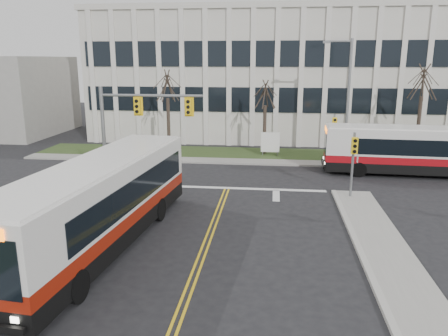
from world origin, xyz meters
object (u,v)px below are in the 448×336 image
Objects in this scene: streetlight at (346,94)px; bus_cross at (416,152)px; bus_main at (100,206)px; newspaper_box_red at (58,211)px; directory_sign at (270,143)px.

streetlight reaches higher than bus_cross.
bus_main is 4.47m from newspaper_box_red.
directory_sign is at bearing 166.77° from streetlight.
streetlight is 6.58m from bus_cross.
streetlight is at bearing 36.75° from newspaper_box_red.
bus_main is at bearing -110.47° from directory_sign.
bus_cross is (4.39, -3.35, -3.58)m from streetlight.
streetlight is at bearing 59.51° from bus_main.
directory_sign is 0.15× the size of bus_main.
bus_main is at bearing -125.94° from streetlight.
streetlight is 21.84m from newspaper_box_red.
streetlight reaches higher than newspaper_box_red.
directory_sign is 10.97m from bus_cross.
bus_main is (-6.87, -18.41, 0.62)m from directory_sign.
directory_sign is 0.17× the size of bus_cross.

